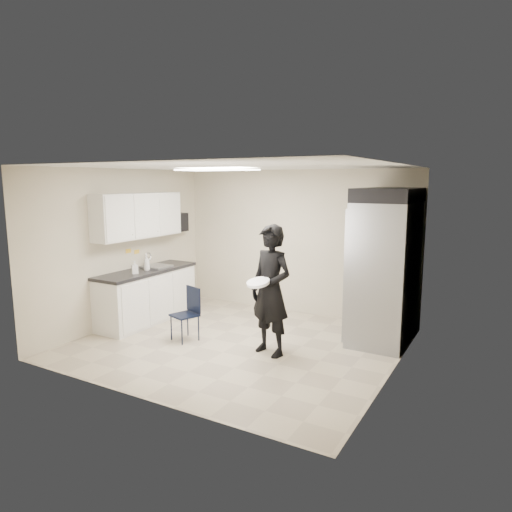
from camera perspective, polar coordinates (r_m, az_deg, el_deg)
The scene contains 21 objects.
floor at distance 6.93m, azimuth -2.34°, elevation -10.91°, with size 4.50×4.50×0.00m, color tan.
ceiling at distance 6.50m, azimuth -2.50°, elevation 11.11°, with size 4.50×4.50×0.00m, color silver.
back_wall at distance 8.34m, azimuth 4.87°, elevation 1.75°, with size 4.50×4.50×0.00m, color beige.
left_wall at distance 8.00m, azimuth -16.23°, elevation 1.08°, with size 4.00×4.00×0.00m, color beige.
right_wall at distance 5.75m, azimuth 17.00°, elevation -2.09°, with size 4.00×4.00×0.00m, color beige.
ceiling_panel at distance 7.16m, azimuth -4.91°, elevation 10.69°, with size 1.20×0.60×0.02m, color white.
lower_counter at distance 8.10m, azimuth -13.44°, elevation -4.98°, with size 0.60×1.90×0.86m, color silver.
countertop at distance 8.00m, azimuth -13.57°, elevation -1.82°, with size 0.64×1.95×0.05m, color black.
sink at distance 8.17m, azimuth -12.27°, elevation -1.65°, with size 0.42×0.40×0.14m, color gray.
faucet at distance 8.28m, azimuth -13.34°, elevation -0.49°, with size 0.02×0.02×0.24m, color silver.
upper_cabinets at distance 7.96m, azimuth -14.49°, elevation 4.92°, with size 0.35×1.80×0.75m, color silver.
towel_dispenser at distance 8.88m, azimuth -9.58°, elevation 4.19°, with size 0.22×0.30×0.35m, color black.
notice_sticker_left at distance 8.08m, azimuth -15.67°, elevation 0.61°, with size 0.00×0.12×0.07m, color yellow.
notice_sticker_right at distance 8.22m, azimuth -14.67°, elevation 0.52°, with size 0.00×0.12×0.07m, color yellow.
commercial_fridge at distance 7.11m, azimuth 15.87°, elevation -1.95°, with size 0.80×1.35×2.10m, color gray.
fridge_compressor at distance 6.98m, azimuth 16.30°, elevation 7.35°, with size 0.80×1.35×0.20m, color black.
folding_chair at distance 7.04m, azimuth -8.92°, elevation -7.32°, with size 0.35×0.35×0.79m, color black.
man_tuxedo at distance 6.30m, azimuth 1.86°, elevation -4.32°, with size 0.67×0.45×1.82m, color black.
bucket_lid at distance 6.09m, azimuth 0.27°, elevation -3.33°, with size 0.31×0.31×0.04m, color silver.
soap_bottle_a at distance 7.89m, azimuth -13.51°, elevation -0.81°, with size 0.10×0.10×0.27m, color white.
soap_bottle_b at distance 7.66m, azimuth -14.92°, elevation -1.37°, with size 0.10×0.10×0.21m, color #AEADB9.
Camera 1 is at (3.44, -5.51, 2.40)m, focal length 32.00 mm.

